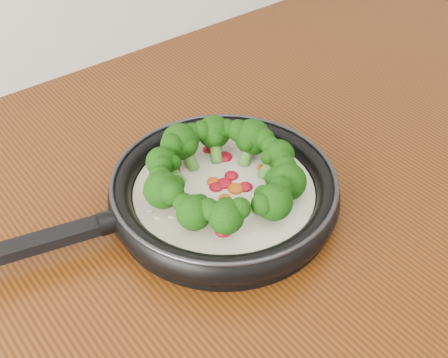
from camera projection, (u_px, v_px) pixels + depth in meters
counter at (243, 335)px, 1.18m from camera, size 1.60×0.80×0.90m
skillet at (222, 188)px, 0.78m from camera, size 0.50×0.37×0.09m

